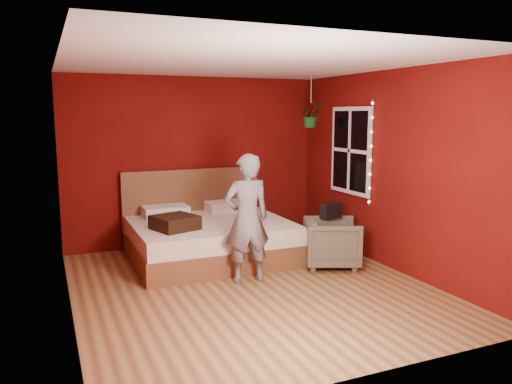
# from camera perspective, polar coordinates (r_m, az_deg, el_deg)

# --- Properties ---
(floor) EXTENTS (4.50, 4.50, 0.00)m
(floor) POSITION_cam_1_polar(r_m,az_deg,el_deg) (6.04, -0.65, -10.72)
(floor) COLOR olive
(floor) RESTS_ON ground
(room_walls) EXTENTS (4.04, 4.54, 2.62)m
(room_walls) POSITION_cam_1_polar(r_m,az_deg,el_deg) (5.70, -0.68, 5.38)
(room_walls) COLOR #670E0A
(room_walls) RESTS_ON ground
(window) EXTENTS (0.05, 0.97, 1.27)m
(window) POSITION_cam_1_polar(r_m,az_deg,el_deg) (7.44, 10.75, 4.67)
(window) COLOR white
(window) RESTS_ON room_walls
(fairy_lights) EXTENTS (0.04, 0.04, 1.45)m
(fairy_lights) POSITION_cam_1_polar(r_m,az_deg,el_deg) (7.00, 12.98, 4.34)
(fairy_lights) COLOR silver
(fairy_lights) RESTS_ON room_walls
(bed) EXTENTS (2.16, 1.84, 1.19)m
(bed) POSITION_cam_1_polar(r_m,az_deg,el_deg) (7.17, -5.49, -5.01)
(bed) COLOR brown
(bed) RESTS_ON ground
(person) EXTENTS (0.59, 0.40, 1.57)m
(person) POSITION_cam_1_polar(r_m,az_deg,el_deg) (6.00, -1.06, -3.07)
(person) COLOR slate
(person) RESTS_ON ground
(armchair) EXTENTS (0.93, 0.92, 0.65)m
(armchair) POSITION_cam_1_polar(r_m,az_deg,el_deg) (6.78, 8.68, -5.76)
(armchair) COLOR #585645
(armchair) RESTS_ON ground
(handbag) EXTENTS (0.30, 0.19, 0.20)m
(handbag) POSITION_cam_1_polar(r_m,az_deg,el_deg) (6.74, 8.55, -2.14)
(handbag) COLOR black
(handbag) RESTS_ON armchair
(throw_pillow) EXTENTS (0.64, 0.64, 0.18)m
(throw_pillow) POSITION_cam_1_polar(r_m,az_deg,el_deg) (6.60, -9.26, -3.46)
(throw_pillow) COLOR black
(throw_pillow) RESTS_ON bed
(hanging_plant) EXTENTS (0.36, 0.32, 0.78)m
(hanging_plant) POSITION_cam_1_polar(r_m,az_deg,el_deg) (7.80, 6.27, 8.71)
(hanging_plant) COLOR silver
(hanging_plant) RESTS_ON room_walls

